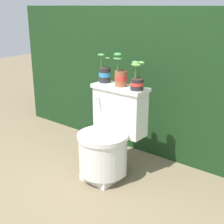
% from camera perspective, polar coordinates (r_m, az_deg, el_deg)
% --- Properties ---
extents(ground_plane, '(12.00, 12.00, 0.00)m').
position_cam_1_polar(ground_plane, '(2.58, -1.45, -11.80)').
color(ground_plane, '#75664C').
extents(hedge_backdrop, '(3.23, 0.83, 1.31)m').
position_cam_1_polar(hedge_backdrop, '(3.13, 10.49, 6.43)').
color(hedge_backdrop, '#193819').
rests_on(hedge_backdrop, ground).
extents(toilet, '(0.46, 0.51, 0.72)m').
position_cam_1_polar(toilet, '(2.48, -0.43, -4.80)').
color(toilet, white).
rests_on(toilet, ground).
extents(potted_plant_left, '(0.10, 0.10, 0.24)m').
position_cam_1_polar(potted_plant_left, '(2.55, -1.36, 7.09)').
color(potted_plant_left, '#262628').
rests_on(potted_plant_left, toilet).
extents(potted_plant_midleft, '(0.11, 0.10, 0.26)m').
position_cam_1_polar(potted_plant_midleft, '(2.42, 1.57, 6.67)').
color(potted_plant_midleft, '#9E5638').
rests_on(potted_plant_midleft, toilet).
extents(potted_plant_middle, '(0.10, 0.12, 0.21)m').
position_cam_1_polar(potted_plant_middle, '(2.32, 4.62, 5.98)').
color(potted_plant_middle, '#262628').
rests_on(potted_plant_middle, toilet).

